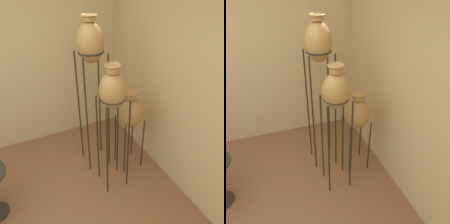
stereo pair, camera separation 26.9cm
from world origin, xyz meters
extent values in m
cube|color=#D1B784|center=(2.07, 0.00, 1.35)|extent=(0.06, 8.07, 2.70)
cylinder|color=#28231E|center=(1.12, 0.97, 0.81)|extent=(0.02, 0.02, 1.62)
cylinder|color=#28231E|center=(1.42, 0.97, 0.81)|extent=(0.02, 0.02, 1.62)
cylinder|color=#28231E|center=(1.12, 1.27, 0.81)|extent=(0.02, 0.02, 1.62)
cylinder|color=#28231E|center=(1.42, 1.27, 0.81)|extent=(0.02, 0.02, 1.62)
torus|color=#28231E|center=(1.27, 1.12, 1.62)|extent=(0.30, 0.30, 0.02)
ellipsoid|color=#B28447|center=(1.27, 1.12, 1.73)|extent=(0.31, 0.31, 0.45)
cylinder|color=#B28447|center=(1.27, 1.12, 1.98)|extent=(0.14, 0.14, 0.06)
torus|color=#B28447|center=(1.27, 1.12, 2.01)|extent=(0.18, 0.18, 0.02)
cylinder|color=#28231E|center=(1.18, 0.51, 0.62)|extent=(0.02, 0.02, 1.24)
cylinder|color=#28231E|center=(1.45, 0.51, 0.62)|extent=(0.02, 0.02, 1.24)
cylinder|color=#28231E|center=(1.18, 0.78, 0.62)|extent=(0.02, 0.02, 1.24)
cylinder|color=#28231E|center=(1.45, 0.78, 0.62)|extent=(0.02, 0.02, 1.24)
torus|color=#28231E|center=(1.31, 0.65, 1.24)|extent=(0.28, 0.28, 0.02)
ellipsoid|color=#B28447|center=(1.31, 0.65, 1.33)|extent=(0.29, 0.29, 0.40)
cylinder|color=#B28447|center=(1.31, 0.65, 1.57)|extent=(0.13, 0.13, 0.08)
torus|color=#B28447|center=(1.31, 0.65, 1.61)|extent=(0.17, 0.17, 0.02)
cylinder|color=#28231E|center=(1.53, 0.72, 0.39)|extent=(0.02, 0.02, 0.77)
cylinder|color=#28231E|center=(1.81, 0.72, 0.39)|extent=(0.02, 0.02, 0.77)
cylinder|color=#28231E|center=(1.53, 0.99, 0.39)|extent=(0.02, 0.02, 0.77)
cylinder|color=#28231E|center=(1.81, 0.99, 0.39)|extent=(0.02, 0.02, 0.77)
torus|color=#28231E|center=(1.67, 0.86, 0.77)|extent=(0.28, 0.28, 0.02)
ellipsoid|color=#B28447|center=(1.67, 0.86, 0.87)|extent=(0.34, 0.34, 0.41)
cylinder|color=#B28447|center=(1.67, 0.86, 1.11)|extent=(0.15, 0.15, 0.07)
torus|color=#B28447|center=(1.67, 0.86, 1.15)|extent=(0.19, 0.19, 0.02)
camera|label=1|loc=(0.40, -1.20, 2.32)|focal=35.00mm
camera|label=2|loc=(0.65, -1.30, 2.32)|focal=35.00mm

